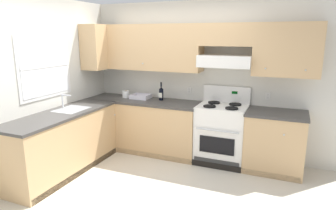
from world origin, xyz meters
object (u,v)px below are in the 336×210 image
(bowl, at_px, (141,97))
(stove, at_px, (221,133))
(paper_towel_roll, at_px, (126,94))
(wine_bottle, at_px, (161,93))

(bowl, bearing_deg, stove, -3.25)
(bowl, relative_size, paper_towel_roll, 2.64)
(stove, relative_size, wine_bottle, 3.84)
(stove, xyz_separation_m, bowl, (-1.48, 0.08, 0.46))
(stove, relative_size, bowl, 3.62)
(stove, bearing_deg, bowl, 176.75)
(bowl, xyz_separation_m, paper_towel_roll, (-0.28, -0.03, 0.04))
(wine_bottle, xyz_separation_m, paper_towel_roll, (-0.67, -0.04, -0.06))
(paper_towel_roll, bearing_deg, bowl, 5.96)
(wine_bottle, height_order, bowl, wine_bottle)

